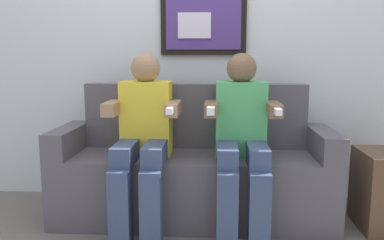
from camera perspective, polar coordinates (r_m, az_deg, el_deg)
ground_plane at (r=2.51m, az=-0.23°, el=-16.56°), size 5.49×5.49×0.00m
back_wall_assembly at (r=3.03m, az=0.78°, el=13.16°), size 4.22×0.10×2.60m
couch at (r=2.70m, az=0.24°, el=-7.57°), size 1.82×0.58×0.90m
person_on_left at (r=2.50m, az=-7.02°, el=-2.03°), size 0.46×0.56×1.11m
person_on_right at (r=2.47m, az=7.16°, el=-2.20°), size 0.46×0.56×1.11m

